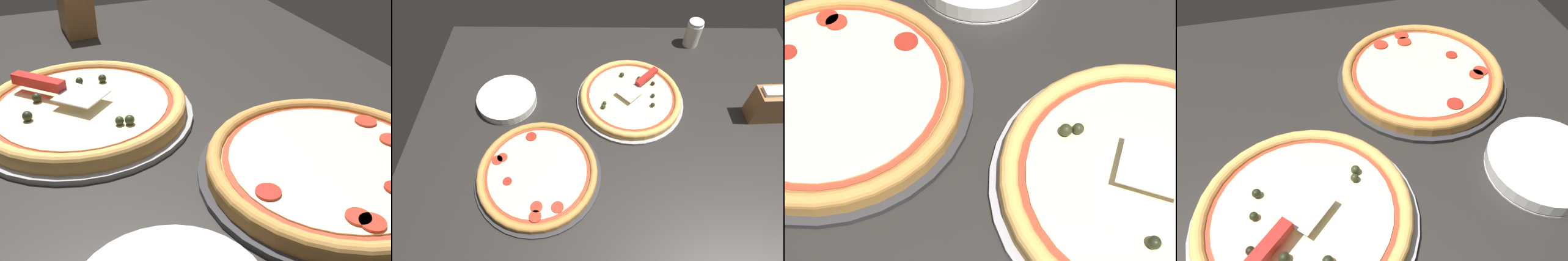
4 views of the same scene
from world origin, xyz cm
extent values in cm
cube|color=black|center=(0.00, 0.00, -1.80)|extent=(151.01, 115.06, 3.60)
cylinder|color=#939399|center=(-3.91, -12.93, 0.50)|extent=(40.43, 40.43, 1.00)
cylinder|color=tan|center=(-3.91, -12.93, 1.96)|extent=(38.01, 38.01, 1.91)
torus|color=tan|center=(-3.91, -12.93, 2.91)|extent=(38.01, 38.01, 2.50)
cylinder|color=#A33823|center=(-3.91, -12.93, 2.99)|extent=(33.04, 33.04, 0.15)
cylinder|color=beige|center=(-3.91, -12.93, 3.11)|extent=(31.17, 31.17, 0.40)
sphere|color=black|center=(-11.58, -7.77, 4.12)|extent=(1.62, 1.62, 1.62)
sphere|color=#282D19|center=(6.43, -6.78, 4.17)|extent=(1.71, 1.71, 1.71)
sphere|color=#282D19|center=(5.95, -8.42, 4.08)|extent=(1.53, 1.53, 1.53)
cylinder|color=#2D2D30|center=(27.87, 19.01, 0.50)|extent=(40.77, 40.77, 1.00)
cylinder|color=#B77F3D|center=(27.87, 19.01, 1.99)|extent=(38.33, 38.33, 1.97)
torus|color=#B77F3D|center=(27.87, 19.01, 2.97)|extent=(38.33, 38.33, 2.31)
cylinder|color=#A33823|center=(27.87, 19.01, 3.05)|extent=(33.31, 33.31, 0.15)
cylinder|color=beige|center=(27.87, 19.01, 3.17)|extent=(31.43, 31.43, 0.40)
cylinder|color=#AD2D1E|center=(41.22, 15.29, 3.57)|extent=(3.45, 3.45, 0.40)
cylinder|color=maroon|center=(36.76, 22.71, 3.57)|extent=(2.80, 2.80, 0.40)
cylinder|color=maroon|center=(31.21, 6.11, 3.57)|extent=(3.61, 3.61, 0.40)
cylinder|color=#AD2D1E|center=(39.73, 14.30, 3.57)|extent=(3.31, 3.31, 0.40)
cube|color=silver|center=(-3.51, -13.12, 5.19)|extent=(10.92, 10.92, 0.24)
camera|label=1|loc=(72.61, -20.73, 43.27)|focal=42.00mm
camera|label=2|loc=(11.44, 62.72, 90.37)|focal=28.00mm
camera|label=3|loc=(-25.89, 21.29, 62.37)|focal=50.00mm
camera|label=4|loc=(0.01, -48.10, 61.40)|focal=35.00mm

